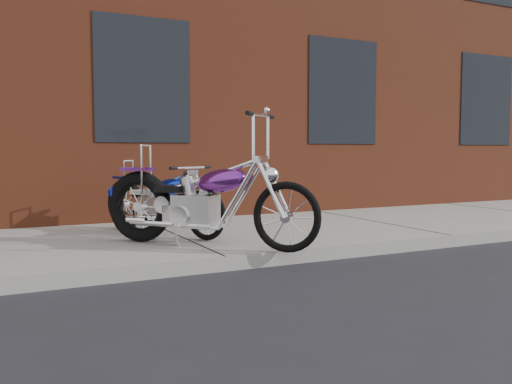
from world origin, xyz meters
TOP-DOWN VIEW (x-y plane):
  - ground at (0.00, 0.00)m, footprint 120.00×120.00m
  - sidewalk at (0.00, 1.50)m, footprint 22.00×3.00m
  - building_brick at (0.00, 8.00)m, footprint 22.00×10.00m
  - chopper_purple at (0.01, 0.61)m, footprint 1.75×1.96m
  - chopper_blue at (-0.16, 1.69)m, footprint 0.98×1.91m

SIDE VIEW (x-z plane):
  - ground at x=0.00m, z-range 0.00..0.00m
  - sidewalk at x=0.00m, z-range 0.00..0.15m
  - chopper_blue at x=-0.16m, z-range 0.07..0.97m
  - chopper_purple at x=0.01m, z-range -0.10..1.31m
  - building_brick at x=0.00m, z-range 0.00..8.00m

